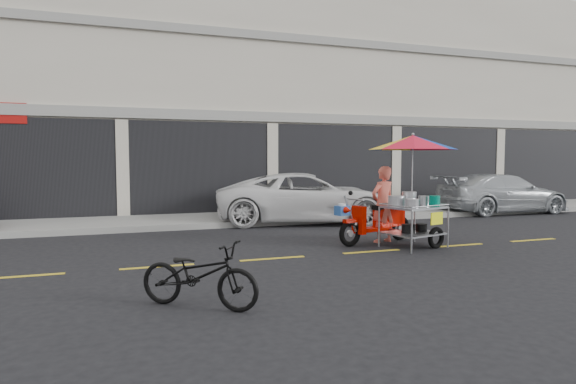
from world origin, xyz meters
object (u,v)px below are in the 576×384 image
object	(u,v)px
silver_pickup	(502,193)
food_vendor_rig	(401,175)
white_pickup	(306,198)
near_bicycle	(199,275)

from	to	relation	value
silver_pickup	food_vendor_rig	world-z (taller)	food_vendor_rig
silver_pickup	food_vendor_rig	size ratio (longest dim) A/B	1.70
food_vendor_rig	silver_pickup	bearing A→B (deg)	17.60
white_pickup	near_bicycle	xyz separation A→B (m)	(-4.03, -6.81, -0.29)
white_pickup	near_bicycle	size ratio (longest dim) A/B	3.24
near_bicycle	food_vendor_rig	size ratio (longest dim) A/B	0.59
white_pickup	food_vendor_rig	world-z (taller)	food_vendor_rig
white_pickup	silver_pickup	distance (m)	6.91
white_pickup	near_bicycle	bearing A→B (deg)	163.44
silver_pickup	food_vendor_rig	distance (m)	7.55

